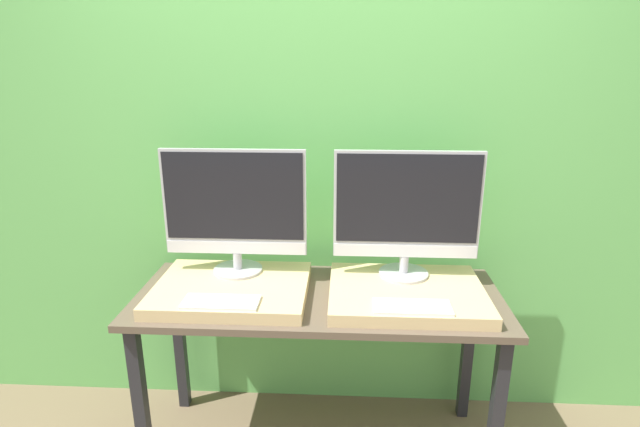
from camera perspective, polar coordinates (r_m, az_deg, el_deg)
The scene contains 8 objects.
wall_back at distance 2.37m, azimuth 0.35°, elevation 6.20°, with size 8.00×0.04×2.60m.
workbench at distance 2.22m, azimuth -0.16°, elevation -11.45°, with size 1.57×0.62×0.78m.
wooden_riser_left at distance 2.19m, azimuth -10.05°, elevation -8.50°, with size 0.65×0.51×0.05m.
monitor_left at distance 2.20m, azimuth -9.73°, elevation 0.63°, with size 0.63×0.22×0.56m.
keyboard_left at distance 2.02m, azimuth -11.26°, elevation -9.87°, with size 0.30×0.12×0.01m.
wooden_riser_right at distance 2.15m, azimuth 9.85°, elevation -8.97°, with size 0.65×0.51×0.05m.
monitor_right at distance 2.16m, azimuth 9.89°, elevation 0.32°, with size 0.63×0.22×0.56m.
keyboard_right at distance 1.98m, azimuth 10.49°, elevation -10.43°, with size 0.30×0.12×0.01m.
Camera 1 is at (0.11, -1.63, 1.75)m, focal length 28.00 mm.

